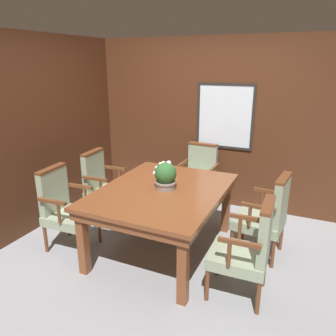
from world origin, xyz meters
The scene contains 10 objects.
ground_plane centered at (0.00, 0.00, 0.00)m, with size 14.00×14.00×0.00m, color #93969E.
wall_back centered at (0.00, 1.73, 1.23)m, with size 7.20×0.08×2.45m.
wall_left centered at (-1.77, 0.00, 1.23)m, with size 0.06×7.20×2.45m.
dining_table centered at (-0.01, 0.13, 0.67)m, with size 1.31×1.68×0.76m.
chair_right_near centered at (1.03, -0.27, 0.50)m, with size 0.54×0.53×0.97m.
chair_right_far centered at (1.08, 0.50, 0.50)m, with size 0.56×0.55×0.97m.
chair_left_far centered at (-1.09, 0.51, 0.50)m, with size 0.54×0.54×0.97m.
chair_left_near centered at (-1.08, -0.26, 0.50)m, with size 0.54×0.54×0.97m.
chair_head_far centered at (-0.02, 1.40, 0.50)m, with size 0.53×0.53×0.97m.
potted_plant centered at (0.01, 0.16, 0.91)m, with size 0.25×0.24×0.31m.
Camera 1 is at (1.44, -2.91, 2.11)m, focal length 35.00 mm.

